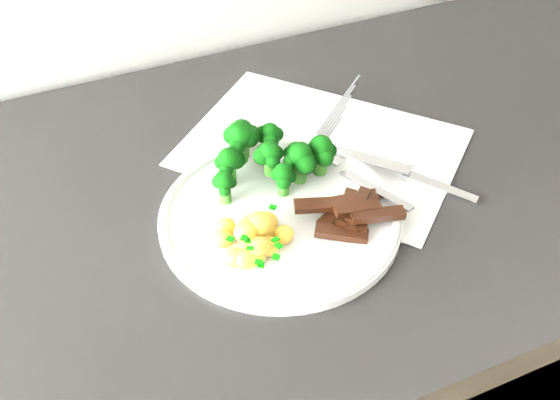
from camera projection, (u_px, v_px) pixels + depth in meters
name	position (u px, v px, depth m)	size (l,w,h in m)	color
counter	(334.00, 385.00, 1.12)	(2.40, 0.60, 0.90)	black
recipe_paper	(322.00, 147.00, 0.84)	(0.38, 0.39, 0.00)	silver
plate	(280.00, 216.00, 0.74)	(0.26, 0.26, 0.01)	white
broccoli	(270.00, 152.00, 0.77)	(0.15, 0.11, 0.06)	#29621A
potatoes	(253.00, 236.00, 0.70)	(0.08, 0.09, 0.04)	#E8B84D
beef_strips	(350.00, 212.00, 0.73)	(0.11, 0.07, 0.03)	black
fork	(361.00, 179.00, 0.77)	(0.06, 0.15, 0.01)	silver
knife	(419.00, 180.00, 0.79)	(0.12, 0.15, 0.02)	silver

